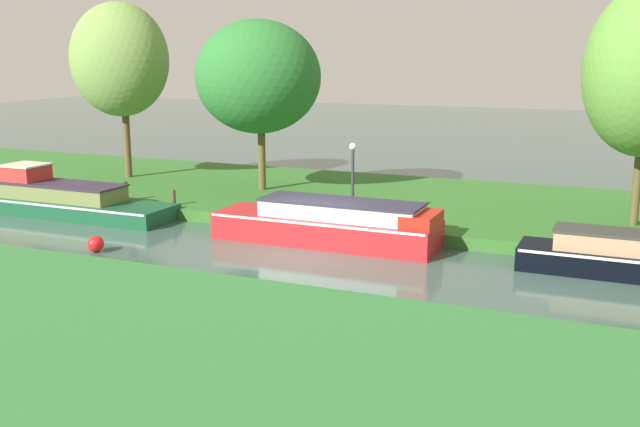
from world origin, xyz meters
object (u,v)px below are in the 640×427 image
(mooring_post_far, at_px, (174,198))
(red_barge, at_px, (332,224))
(lamp_post, at_px, (353,170))
(forest_narrowboat, at_px, (68,200))
(willow_tree_left, at_px, (119,60))
(channel_buoy, at_px, (96,244))
(mooring_post_near, at_px, (125,191))
(willow_tree_centre, at_px, (258,77))

(mooring_post_far, bearing_deg, red_barge, -11.12)
(red_barge, xyz_separation_m, lamp_post, (-0.07, 1.91, 1.37))
(forest_narrowboat, height_order, willow_tree_left, willow_tree_left)
(red_barge, bearing_deg, channel_buoy, -148.34)
(mooring_post_near, relative_size, channel_buoy, 1.44)
(red_barge, height_order, willow_tree_left, willow_tree_left)
(lamp_post, distance_m, channel_buoy, 8.28)
(red_barge, height_order, willow_tree_centre, willow_tree_centre)
(red_barge, xyz_separation_m, channel_buoy, (-5.93, -3.66, -0.37))
(willow_tree_centre, bearing_deg, willow_tree_left, 176.97)
(red_barge, bearing_deg, lamp_post, 92.13)
(willow_tree_centre, relative_size, mooring_post_far, 11.88)
(willow_tree_centre, bearing_deg, mooring_post_near, -133.07)
(willow_tree_centre, bearing_deg, mooring_post_far, -110.89)
(willow_tree_left, bearing_deg, forest_narrowboat, -72.81)
(forest_narrowboat, height_order, willow_tree_centre, willow_tree_centre)
(red_barge, relative_size, willow_tree_centre, 1.06)
(mooring_post_far, height_order, channel_buoy, mooring_post_far)
(channel_buoy, bearing_deg, red_barge, 31.66)
(mooring_post_far, bearing_deg, lamp_post, 5.37)
(willow_tree_left, relative_size, mooring_post_near, 10.65)
(forest_narrowboat, relative_size, lamp_post, 3.10)
(forest_narrowboat, distance_m, mooring_post_near, 2.03)
(red_barge, relative_size, lamp_post, 2.82)
(willow_tree_left, xyz_separation_m, mooring_post_far, (5.31, -4.13, -4.72))
(forest_narrowboat, bearing_deg, channel_buoy, -40.35)
(channel_buoy, bearing_deg, forest_narrowboat, 139.65)
(red_barge, bearing_deg, forest_narrowboat, -180.00)
(red_barge, xyz_separation_m, mooring_post_far, (-6.61, 1.30, 0.06))
(lamp_post, height_order, channel_buoy, lamp_post)
(willow_tree_centre, height_order, mooring_post_far, willow_tree_centre)
(mooring_post_near, height_order, channel_buoy, mooring_post_near)
(willow_tree_centre, distance_m, mooring_post_near, 6.56)
(mooring_post_near, bearing_deg, willow_tree_left, 127.95)
(lamp_post, xyz_separation_m, mooring_post_far, (-6.54, -0.61, -1.31))
(willow_tree_centre, xyz_separation_m, channel_buoy, (-0.76, -8.73, -4.54))
(willow_tree_centre, distance_m, channel_buoy, 9.87)
(mooring_post_near, distance_m, mooring_post_far, 2.09)
(forest_narrowboat, relative_size, willow_tree_left, 1.03)
(lamp_post, distance_m, mooring_post_far, 6.70)
(willow_tree_left, height_order, mooring_post_near, willow_tree_left)
(red_barge, bearing_deg, willow_tree_left, 155.50)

